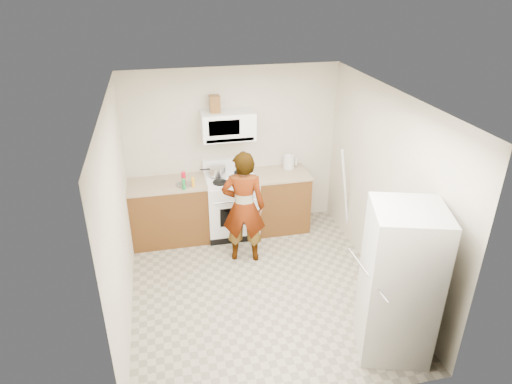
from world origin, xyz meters
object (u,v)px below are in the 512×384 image
object	(u,v)px
kettle	(289,162)
saucepan	(218,171)
person	(244,207)
fridge	(399,283)
gas_range	(231,204)
microwave	(228,125)

from	to	relation	value
kettle	saucepan	size ratio (longest dim) A/B	0.86
person	kettle	world-z (taller)	person
person	saucepan	distance (m)	0.88
fridge	gas_range	bearing A→B (deg)	131.89
gas_range	saucepan	xyz separation A→B (m)	(-0.18, 0.09, 0.53)
microwave	kettle	distance (m)	1.15
fridge	kettle	bearing A→B (deg)	113.52
person	saucepan	world-z (taller)	person
gas_range	saucepan	world-z (taller)	gas_range
kettle	saucepan	world-z (taller)	kettle
saucepan	gas_range	bearing A→B (deg)	-26.83
gas_range	fridge	distance (m)	3.05
fridge	saucepan	size ratio (longest dim) A/B	7.12
microwave	person	bearing A→B (deg)	-86.67
person	kettle	size ratio (longest dim) A/B	7.92
fridge	kettle	xyz separation A→B (m)	(-0.33, 2.91, 0.19)
fridge	microwave	bearing A→B (deg)	130.91
kettle	person	bearing A→B (deg)	-148.95
gas_range	kettle	xyz separation A→B (m)	(0.94, 0.17, 0.55)
fridge	kettle	world-z (taller)	fridge
microwave	fridge	xyz separation A→B (m)	(1.27, -2.87, -0.85)
fridge	saucepan	distance (m)	3.19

